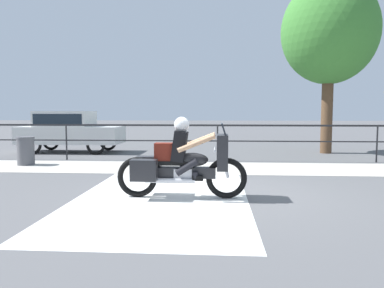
{
  "coord_description": "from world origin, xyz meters",
  "views": [
    {
      "loc": [
        -0.02,
        -7.33,
        1.63
      ],
      "look_at": [
        -0.59,
        1.27,
        0.88
      ],
      "focal_mm": 35.0,
      "sensor_mm": 36.0,
      "label": 1
    }
  ],
  "objects_px": {
    "motorcycle": "(181,162)",
    "tree_behind_sign": "(329,32)",
    "trash_bin": "(26,151)",
    "parked_car": "(69,129)"
  },
  "relations": [
    {
      "from": "parked_car",
      "to": "tree_behind_sign",
      "type": "height_order",
      "value": "tree_behind_sign"
    },
    {
      "from": "trash_bin",
      "to": "tree_behind_sign",
      "type": "height_order",
      "value": "tree_behind_sign"
    },
    {
      "from": "trash_bin",
      "to": "tree_behind_sign",
      "type": "bearing_deg",
      "value": 21.66
    },
    {
      "from": "trash_bin",
      "to": "parked_car",
      "type": "bearing_deg",
      "value": 91.28
    },
    {
      "from": "parked_car",
      "to": "motorcycle",
      "type": "bearing_deg",
      "value": -51.95
    },
    {
      "from": "motorcycle",
      "to": "trash_bin",
      "type": "height_order",
      "value": "motorcycle"
    },
    {
      "from": "motorcycle",
      "to": "tree_behind_sign",
      "type": "relative_size",
      "value": 0.37
    },
    {
      "from": "motorcycle",
      "to": "parked_car",
      "type": "bearing_deg",
      "value": 126.18
    },
    {
      "from": "motorcycle",
      "to": "trash_bin",
      "type": "distance_m",
      "value": 6.52
    },
    {
      "from": "tree_behind_sign",
      "to": "parked_car",
      "type": "bearing_deg",
      "value": -177.79
    }
  ]
}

